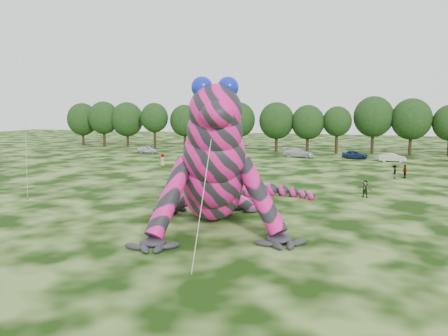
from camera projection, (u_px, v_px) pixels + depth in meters
name	position (u px, v px, depth m)	size (l,w,h in m)	color
ground	(275.00, 243.00, 26.88)	(240.00, 240.00, 0.00)	#16330A
inflatable_gecko	(211.00, 151.00, 32.40)	(17.22, 20.45, 10.23)	#DE167B
tree_0	(83.00, 124.00, 98.13)	(6.91, 6.22, 9.51)	black
tree_1	(104.00, 124.00, 95.20)	(6.74, 6.07, 9.81)	black
tree_2	(127.00, 125.00, 94.34)	(7.04, 6.34, 9.64)	black
tree_3	(155.00, 126.00, 90.65)	(5.81, 5.23, 9.44)	black
tree_4	(185.00, 127.00, 90.48)	(6.22, 5.60, 9.06)	black
tree_5	(214.00, 125.00, 88.29)	(7.16, 6.44, 9.80)	black
tree_6	(238.00, 127.00, 85.04)	(6.52, 5.86, 9.49)	black
tree_7	(276.00, 127.00, 83.00)	(6.68, 6.01, 9.48)	black
tree_8	(308.00, 129.00, 81.52)	(6.14, 5.53, 8.94)	black
tree_9	(337.00, 130.00, 80.35)	(5.27, 4.74, 8.68)	black
tree_10	(373.00, 125.00, 79.57)	(7.09, 6.38, 10.50)	black
tree_11	(411.00, 127.00, 77.40)	(7.01, 6.31, 10.07)	black
car_0	(148.00, 149.00, 81.64)	(1.55, 3.84, 1.31)	silver
car_1	(204.00, 151.00, 77.50)	(1.54, 4.43, 1.46)	black
car_2	(229.00, 152.00, 77.72)	(2.08, 4.51, 1.25)	maroon
car_3	(299.00, 153.00, 74.60)	(2.12, 5.22, 1.51)	silver
car_4	(355.00, 155.00, 72.13)	(1.66, 4.12, 1.40)	#122246
car_5	(392.00, 157.00, 68.06)	(1.43, 4.09, 1.35)	beige
spectator_2	(394.00, 172.00, 51.71)	(1.03, 0.59, 1.59)	gray
spectator_1	(227.00, 173.00, 50.96)	(0.76, 0.59, 1.56)	gray
spectator_4	(163.00, 160.00, 62.65)	(0.90, 0.58, 1.84)	gray
spectator_5	(365.00, 189.00, 40.56)	(1.50, 0.48, 1.62)	gray
spectator_3	(405.00, 171.00, 51.89)	(0.94, 0.39, 1.61)	gray
spectator_0	(245.00, 172.00, 50.94)	(0.67, 0.44, 1.84)	gray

